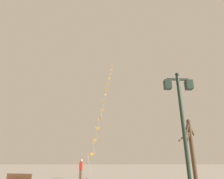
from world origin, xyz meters
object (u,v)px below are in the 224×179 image
kite_flyer (81,169)px  bare_tree (192,149)px  kite_train (105,98)px  twin_lantern_lamp_post (181,109)px

kite_flyer → bare_tree: bearing=-112.7°
kite_train → bare_tree: (5.68, -15.80, -8.43)m
twin_lantern_lamp_post → bare_tree: size_ratio=1.18×
kite_train → kite_flyer: (-2.14, -10.50, -9.86)m
kite_train → kite_flyer: kite_train is taller
kite_flyer → bare_tree: (7.82, -5.30, 1.44)m
twin_lantern_lamp_post → bare_tree: twin_lantern_lamp_post is taller
kite_flyer → twin_lantern_lamp_post: bearing=-144.4°
kite_train → kite_flyer: 14.57m
bare_tree → kite_train: bearing=109.8°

